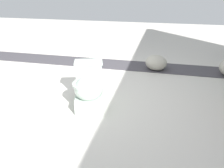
# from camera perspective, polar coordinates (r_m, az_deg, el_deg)

# --- Properties ---
(ground_plane) EXTENTS (14.00, 14.00, 0.00)m
(ground_plane) POSITION_cam_1_polar(r_m,az_deg,el_deg) (3.06, -6.02, -3.09)
(ground_plane) COLOR beige
(gravel_strip) EXTENTS (0.56, 8.00, 0.01)m
(gravel_strip) POSITION_cam_1_polar(r_m,az_deg,el_deg) (4.21, 6.58, 4.70)
(gravel_strip) COLOR #423F44
(gravel_strip) RESTS_ON ground
(toilet) EXTENTS (0.71, 0.54, 0.52)m
(toilet) POSITION_cam_1_polar(r_m,az_deg,el_deg) (2.78, -6.02, -0.95)
(toilet) COLOR #B2C6B7
(toilet) RESTS_ON ground
(boulder_far) EXTENTS (0.43, 0.46, 0.28)m
(boulder_far) POSITION_cam_1_polar(r_m,az_deg,el_deg) (4.03, 11.45, 5.49)
(boulder_far) COLOR #ADA899
(boulder_far) RESTS_ON ground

